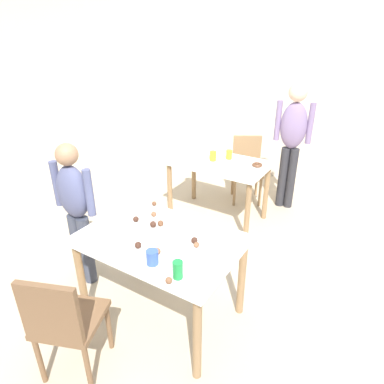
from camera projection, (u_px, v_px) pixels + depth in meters
ground_plane at (182, 300)px, 3.00m from camera, size 6.40×6.40×0.00m
wall_back at (303, 95)px, 4.88m from camera, size 6.40×0.10×2.60m
dining_table_near at (160, 248)px, 2.60m from camera, size 1.20×0.82×0.75m
dining_table_far at (218, 170)px, 4.06m from camera, size 1.16×0.69×0.75m
chair_near_table at (63, 320)px, 2.16m from camera, size 0.52×0.52×0.87m
chair_far_table at (247, 165)px, 4.62m from camera, size 0.55×0.55×0.87m
person_girl_near at (75, 205)px, 2.93m from camera, size 0.45×0.22×1.35m
person_adult_far at (292, 136)px, 4.19m from camera, size 0.46×0.25×1.61m
mixing_bowl at (176, 256)px, 2.29m from camera, size 0.17×0.17×0.07m
soda_can at (178, 270)px, 2.12m from camera, size 0.07×0.07×0.12m
fork_near at (175, 218)px, 2.82m from camera, size 0.17×0.02×0.01m
cup_near_0 at (152, 257)px, 2.25m from camera, size 0.08×0.08×0.10m
cup_near_1 at (167, 242)px, 2.42m from camera, size 0.08×0.08×0.09m
cake_ball_0 at (153, 224)px, 2.68m from camera, size 0.05×0.05×0.05m
cake_ball_1 at (196, 245)px, 2.43m from camera, size 0.04×0.04×0.04m
cake_ball_2 at (154, 204)px, 3.01m from camera, size 0.04×0.04×0.04m
cake_ball_3 at (194, 240)px, 2.48m from camera, size 0.05×0.05×0.05m
cake_ball_4 at (157, 251)px, 2.36m from camera, size 0.05×0.05×0.05m
cake_ball_5 at (154, 214)px, 2.83m from camera, size 0.05×0.05×0.05m
cake_ball_6 at (136, 219)px, 2.76m from camera, size 0.05×0.05×0.05m
cake_ball_7 at (138, 245)px, 2.43m from camera, size 0.05×0.05×0.05m
cake_ball_8 at (169, 280)px, 2.09m from camera, size 0.04×0.04×0.04m
cake_ball_9 at (161, 223)px, 2.70m from camera, size 0.05×0.05×0.05m
pitcher_far at (194, 142)px, 4.30m from camera, size 0.13×0.13×0.23m
cup_far_0 at (229, 155)px, 4.07m from camera, size 0.07×0.07×0.11m
cup_far_1 at (213, 156)px, 4.01m from camera, size 0.08×0.08×0.12m
donut_far_0 at (212, 150)px, 4.33m from camera, size 0.11×0.11×0.03m
donut_far_1 at (212, 156)px, 4.14m from camera, size 0.13×0.13×0.04m
donut_far_2 at (257, 165)px, 3.86m from camera, size 0.12×0.12×0.04m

